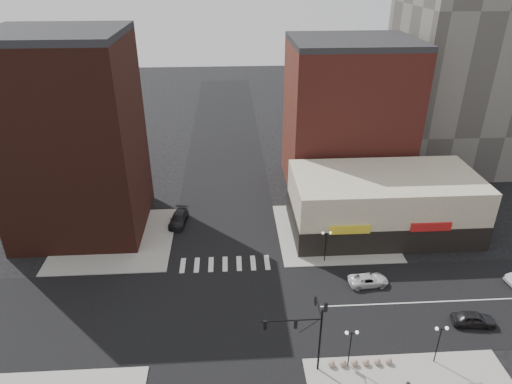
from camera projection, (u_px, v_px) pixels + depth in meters
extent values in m
plane|color=black|center=(226.00, 311.00, 47.88)|extent=(240.00, 240.00, 0.00)
cube|color=black|center=(226.00, 311.00, 47.88)|extent=(200.00, 14.00, 0.02)
cube|color=black|center=(226.00, 311.00, 47.88)|extent=(14.00, 200.00, 0.02)
cube|color=gray|center=(115.00, 239.00, 59.92)|extent=(15.00, 15.00, 0.12)
cube|color=gray|center=(333.00, 232.00, 61.49)|extent=(15.00, 15.00, 0.12)
cube|color=#3C1A13|center=(72.00, 140.00, 57.49)|extent=(16.00, 15.00, 25.00)
cube|color=#3C1A13|center=(26.00, 145.00, 73.51)|extent=(20.00, 18.00, 12.00)
cube|color=maroon|center=(347.00, 118.00, 70.00)|extent=(18.00, 15.00, 22.00)
cube|color=beige|center=(383.00, 203.00, 60.48)|extent=(24.00, 12.00, 8.00)
cube|color=black|center=(381.00, 218.00, 61.54)|extent=(24.20, 12.20, 3.40)
cylinder|color=black|center=(320.00, 341.00, 39.45)|extent=(0.18, 0.18, 7.00)
cylinder|color=black|center=(291.00, 320.00, 38.16)|extent=(5.20, 0.11, 0.11)
cylinder|color=black|center=(310.00, 326.00, 38.57)|extent=(1.72, 0.06, 1.46)
cylinder|color=black|center=(319.00, 307.00, 39.63)|extent=(0.11, 3.00, 0.11)
cube|color=black|center=(265.00, 325.00, 38.22)|extent=(0.28, 0.18, 0.95)
sphere|color=red|center=(265.00, 323.00, 38.09)|extent=(0.16, 0.16, 0.16)
cube|color=black|center=(296.00, 324.00, 38.37)|extent=(0.28, 0.18, 0.95)
sphere|color=red|center=(296.00, 321.00, 38.23)|extent=(0.16, 0.16, 0.16)
cube|color=black|center=(316.00, 301.00, 40.97)|extent=(0.18, 0.28, 0.95)
sphere|color=red|center=(316.00, 298.00, 40.83)|extent=(0.16, 0.16, 0.16)
cube|color=black|center=(326.00, 307.00, 37.72)|extent=(0.28, 0.18, 0.95)
sphere|color=red|center=(326.00, 304.00, 37.58)|extent=(0.16, 0.16, 0.16)
cylinder|color=black|center=(350.00, 349.00, 40.42)|extent=(0.11, 0.11, 4.00)
cylinder|color=black|center=(352.00, 333.00, 39.54)|extent=(0.90, 0.06, 0.06)
sphere|color=white|center=(347.00, 333.00, 39.47)|extent=(0.32, 0.32, 0.32)
sphere|color=white|center=(357.00, 332.00, 39.52)|extent=(0.32, 0.32, 0.32)
cylinder|color=black|center=(438.00, 345.00, 40.85)|extent=(0.11, 0.11, 4.00)
cylinder|color=black|center=(442.00, 329.00, 39.98)|extent=(0.90, 0.06, 0.06)
sphere|color=white|center=(437.00, 329.00, 39.91)|extent=(0.32, 0.32, 0.32)
sphere|color=white|center=(447.00, 328.00, 39.96)|extent=(0.32, 0.32, 0.32)
cylinder|color=black|center=(325.00, 247.00, 54.65)|extent=(0.11, 0.11, 4.00)
cylinder|color=black|center=(327.00, 234.00, 53.78)|extent=(0.90, 0.06, 0.06)
sphere|color=white|center=(323.00, 233.00, 53.71)|extent=(0.32, 0.32, 0.32)
sphere|color=white|center=(330.00, 233.00, 53.75)|extent=(0.32, 0.32, 0.32)
sphere|color=#9E786D|center=(332.00, 364.00, 41.11)|extent=(0.62, 0.62, 0.62)
sphere|color=#9E786D|center=(343.00, 363.00, 41.17)|extent=(0.62, 0.62, 0.62)
sphere|color=#9E786D|center=(355.00, 363.00, 41.23)|extent=(0.62, 0.62, 0.62)
sphere|color=#9E786D|center=(366.00, 362.00, 41.28)|extent=(0.62, 0.62, 0.62)
sphere|color=#9E786D|center=(377.00, 362.00, 41.34)|extent=(0.62, 0.62, 0.62)
sphere|color=#9E786D|center=(389.00, 361.00, 41.40)|extent=(0.62, 0.62, 0.62)
imported|color=silver|center=(368.00, 280.00, 51.45)|extent=(4.67, 2.46, 1.25)
imported|color=black|center=(474.00, 319.00, 45.78)|extent=(4.43, 2.16, 1.46)
imported|color=black|center=(179.00, 219.00, 63.22)|extent=(2.77, 5.37, 1.49)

